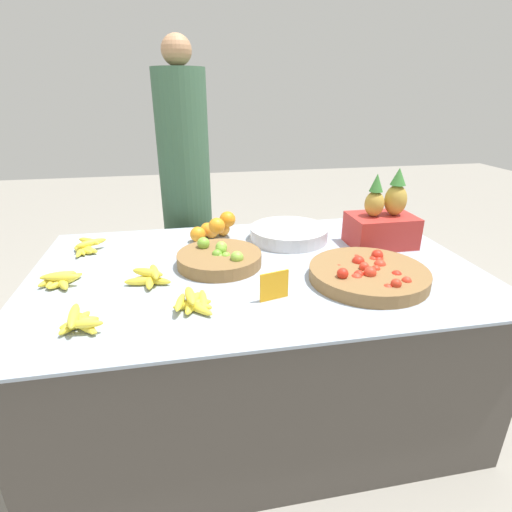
# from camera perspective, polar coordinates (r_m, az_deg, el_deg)

# --- Properties ---
(ground_plane) EXTENTS (12.00, 12.00, 0.00)m
(ground_plane) POSITION_cam_1_polar(r_m,az_deg,el_deg) (2.14, 0.00, -19.87)
(ground_plane) COLOR gray
(market_table) EXTENTS (1.88, 1.18, 0.74)m
(market_table) POSITION_cam_1_polar(r_m,az_deg,el_deg) (1.91, 0.00, -11.67)
(market_table) COLOR #4C4742
(market_table) RESTS_ON ground_plane
(lime_bowl) EXTENTS (0.37, 0.37, 0.10)m
(lime_bowl) POSITION_cam_1_polar(r_m,az_deg,el_deg) (1.74, -5.24, -0.33)
(lime_bowl) COLOR olive
(lime_bowl) RESTS_ON market_table
(tomato_basket) EXTENTS (0.47, 0.47, 0.09)m
(tomato_basket) POSITION_cam_1_polar(r_m,az_deg,el_deg) (1.66, 15.78, -2.45)
(tomato_basket) COLOR olive
(tomato_basket) RESTS_ON market_table
(orange_pile) EXTENTS (0.24, 0.20, 0.14)m
(orange_pile) POSITION_cam_1_polar(r_m,az_deg,el_deg) (2.04, -5.98, 4.03)
(orange_pile) COLOR orange
(orange_pile) RESTS_ON market_table
(metal_bowl) EXTENTS (0.39, 0.39, 0.07)m
(metal_bowl) POSITION_cam_1_polar(r_m,az_deg,el_deg) (2.04, 4.69, 3.24)
(metal_bowl) COLOR silver
(metal_bowl) RESTS_ON market_table
(price_sign) EXTENTS (0.11, 0.03, 0.11)m
(price_sign) POSITION_cam_1_polar(r_m,az_deg,el_deg) (1.44, 2.63, -4.27)
(price_sign) COLOR orange
(price_sign) RESTS_ON market_table
(produce_crate) EXTENTS (0.31, 0.22, 0.38)m
(produce_crate) POSITION_cam_1_polar(r_m,az_deg,el_deg) (2.03, 17.61, 4.63)
(produce_crate) COLOR #B22D28
(produce_crate) RESTS_ON market_table
(banana_bunch_front_left) EXTENTS (0.14, 0.19, 0.06)m
(banana_bunch_front_left) POSITION_cam_1_polar(r_m,az_deg,el_deg) (1.42, -8.88, -6.57)
(banana_bunch_front_left) COLOR yellow
(banana_bunch_front_left) RESTS_ON market_table
(banana_bunch_front_right) EXTENTS (0.15, 0.16, 0.06)m
(banana_bunch_front_right) POSITION_cam_1_polar(r_m,az_deg,el_deg) (1.41, -23.87, -8.60)
(banana_bunch_front_right) COLOR yellow
(banana_bunch_front_right) RESTS_ON market_table
(banana_bunch_middle_right) EXTENTS (0.17, 0.18, 0.06)m
(banana_bunch_middle_right) POSITION_cam_1_polar(r_m,az_deg,el_deg) (1.74, -26.18, -3.01)
(banana_bunch_middle_right) COLOR yellow
(banana_bunch_middle_right) RESTS_ON market_table
(banana_bunch_back_center) EXTENTS (0.19, 0.16, 0.06)m
(banana_bunch_back_center) POSITION_cam_1_polar(r_m,az_deg,el_deg) (1.62, -14.95, -2.95)
(banana_bunch_back_center) COLOR yellow
(banana_bunch_back_center) RESTS_ON market_table
(banana_bunch_middle_left) EXTENTS (0.16, 0.18, 0.06)m
(banana_bunch_middle_left) POSITION_cam_1_polar(r_m,az_deg,el_deg) (2.04, -23.16, 1.15)
(banana_bunch_middle_left) COLOR yellow
(banana_bunch_middle_left) RESTS_ON market_table
(vendor_person) EXTENTS (0.30, 0.30, 1.72)m
(vendor_person) POSITION_cam_1_polar(r_m,az_deg,el_deg) (2.48, -9.84, 7.38)
(vendor_person) COLOR #385B42
(vendor_person) RESTS_ON ground_plane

